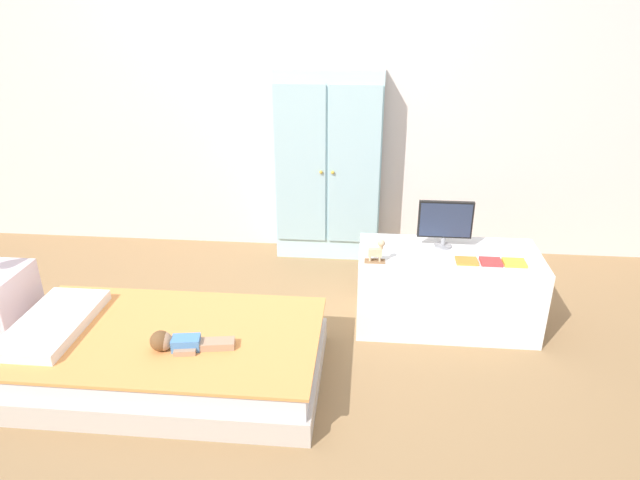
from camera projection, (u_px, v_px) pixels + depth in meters
ground_plane at (255, 368)px, 2.91m from camera, size 10.00×10.00×0.02m
back_wall at (291, 63)px, 3.78m from camera, size 6.40×0.05×2.70m
bed at (167, 355)px, 2.78m from camera, size 1.53×0.85×0.26m
pillow at (53, 323)px, 2.76m from camera, size 0.32×0.61×0.05m
doll at (176, 342)px, 2.59m from camera, size 0.39×0.15×0.10m
wardrobe at (328, 167)px, 3.89m from camera, size 0.74×0.25×1.34m
tv_stand at (446, 289)px, 3.20m from camera, size 1.01×0.48×0.45m
tv_monitor at (445, 221)px, 3.12m from camera, size 0.30×0.10×0.28m
rocking_horse_toy at (377, 251)px, 2.97m from camera, size 0.11×0.04×0.13m
book_orange at (467, 261)px, 3.00m from camera, size 0.12×0.10×0.01m
book_red at (491, 262)px, 2.99m from camera, size 0.11×0.10×0.02m
book_yellow at (514, 263)px, 2.98m from camera, size 0.12×0.10×0.02m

